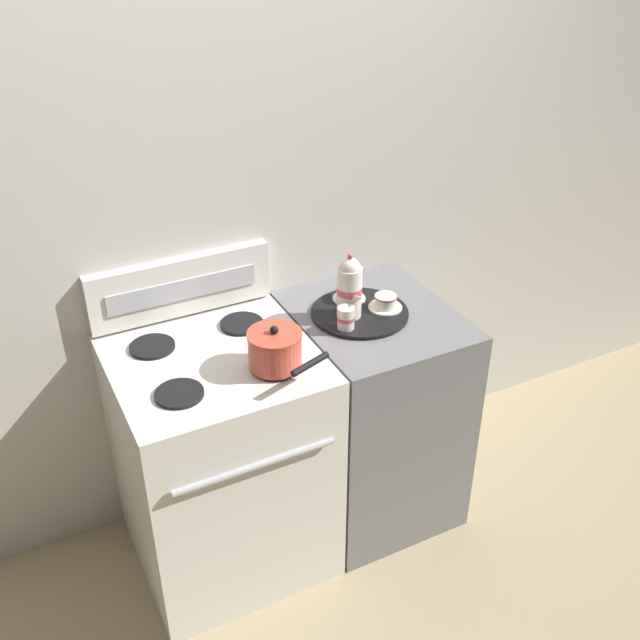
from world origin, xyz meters
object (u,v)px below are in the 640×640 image
creamer_jug (346,318)px  teacup_right (385,301)px  teapot (350,287)px  teacup_left (349,293)px  saucepan (276,349)px  serving_tray (360,313)px  stove (222,459)px

creamer_jug → teacup_right: bearing=16.9°
teapot → teacup_left: 0.15m
teapot → creamer_jug: 0.11m
teapot → teacup_left: (0.06, 0.10, -0.09)m
saucepan → serving_tray: saucepan is taller
creamer_jug → teapot: bearing=53.3°
stove → saucepan: saucepan is taller
saucepan → teacup_right: saucepan is taller
stove → teapot: teapot is taller
saucepan → teacup_right: (0.51, 0.16, -0.03)m
serving_tray → teapot: (-0.05, -0.01, 0.12)m
teacup_left → teacup_right: size_ratio=1.00×
stove → teacup_left: (0.59, 0.12, 0.49)m
stove → teapot: 0.79m
stove → saucepan: bearing=-42.6°
stove → teapot: (0.53, 0.01, 0.58)m
saucepan → serving_tray: 0.45m
serving_tray → teacup_left: teacup_left is taller
teapot → stove: bearing=-178.5°
teapot → teacup_left: size_ratio=1.99×
teacup_left → stove: bearing=-168.6°
teapot → teacup_left: bearing=61.3°
teapot → creamer_jug: bearing=-126.7°
stove → saucepan: 0.57m
saucepan → teacup_left: saucepan is taller
serving_tray → teacup_right: bearing=-10.8°
teacup_left → creamer_jug: creamer_jug is taller
teapot → teacup_right: size_ratio=1.99×
teapot → teacup_right: 0.17m
stove → serving_tray: 0.74m
teacup_left → teacup_right: (0.09, -0.11, 0.00)m
stove → creamer_jug: size_ratio=11.21×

